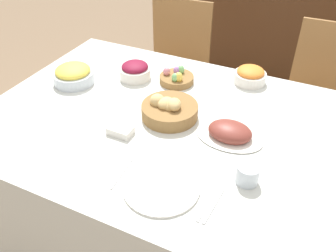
% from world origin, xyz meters
% --- Properties ---
extents(ground_plane, '(12.00, 12.00, 0.00)m').
position_xyz_m(ground_plane, '(0.00, 0.00, 0.00)').
color(ground_plane, '#7F664C').
extents(dining_table, '(1.75, 1.14, 0.76)m').
position_xyz_m(dining_table, '(0.00, 0.00, 0.38)').
color(dining_table, silver).
rests_on(dining_table, ground).
extents(chair_far_left, '(0.44, 0.44, 0.93)m').
position_xyz_m(chair_far_left, '(-0.45, 0.92, 0.49)').
color(chair_far_left, olive).
rests_on(chair_far_left, ground).
extents(chair_far_right, '(0.43, 0.43, 0.93)m').
position_xyz_m(chair_far_right, '(0.51, 0.92, 0.49)').
color(chair_far_right, olive).
rests_on(chair_far_right, ground).
extents(sideboard, '(1.44, 0.44, 0.95)m').
position_xyz_m(sideboard, '(0.04, 1.94, 0.48)').
color(sideboard, '#4C2D19').
rests_on(sideboard, ground).
extents(bread_basket, '(0.24, 0.24, 0.10)m').
position_xyz_m(bread_basket, '(-0.08, 0.02, 0.80)').
color(bread_basket, olive).
rests_on(bread_basket, dining_table).
extents(egg_basket, '(0.17, 0.17, 0.08)m').
position_xyz_m(egg_basket, '(-0.17, 0.31, 0.79)').
color(egg_basket, olive).
rests_on(egg_basket, dining_table).
extents(ham_platter, '(0.27, 0.19, 0.07)m').
position_xyz_m(ham_platter, '(0.20, 0.00, 0.79)').
color(ham_platter, silver).
rests_on(ham_platter, dining_table).
extents(pineapple_bowl, '(0.20, 0.20, 0.10)m').
position_xyz_m(pineapple_bowl, '(-0.63, 0.09, 0.81)').
color(pineapple_bowl, silver).
rests_on(pineapple_bowl, dining_table).
extents(carrot_bowl, '(0.16, 0.16, 0.08)m').
position_xyz_m(carrot_bowl, '(0.16, 0.47, 0.80)').
color(carrot_bowl, silver).
rests_on(carrot_bowl, dining_table).
extents(beet_salad_bowl, '(0.16, 0.16, 0.09)m').
position_xyz_m(beet_salad_bowl, '(-0.38, 0.26, 0.80)').
color(beet_salad_bowl, silver).
rests_on(beet_salad_bowl, dining_table).
extents(dinner_plate, '(0.27, 0.27, 0.01)m').
position_xyz_m(dinner_plate, '(0.08, -0.36, 0.77)').
color(dinner_plate, silver).
rests_on(dinner_plate, dining_table).
extents(fork, '(0.02, 0.16, 0.00)m').
position_xyz_m(fork, '(-0.08, -0.36, 0.76)').
color(fork, silver).
rests_on(fork, dining_table).
extents(knife, '(0.02, 0.16, 0.00)m').
position_xyz_m(knife, '(0.24, -0.36, 0.76)').
color(knife, silver).
rests_on(knife, dining_table).
extents(spoon, '(0.02, 0.16, 0.00)m').
position_xyz_m(spoon, '(0.27, -0.36, 0.76)').
color(spoon, silver).
rests_on(spoon, dining_table).
extents(drinking_cup, '(0.08, 0.08, 0.07)m').
position_xyz_m(drinking_cup, '(0.33, -0.21, 0.80)').
color(drinking_cup, silver).
rests_on(drinking_cup, dining_table).
extents(butter_dish, '(0.10, 0.06, 0.03)m').
position_xyz_m(butter_dish, '(-0.21, -0.17, 0.78)').
color(butter_dish, silver).
rests_on(butter_dish, dining_table).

